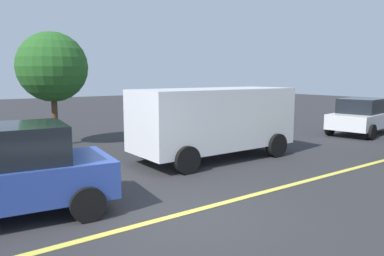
{
  "coord_description": "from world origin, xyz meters",
  "views": [
    {
      "loc": [
        -3.7,
        -5.48,
        2.59
      ],
      "look_at": [
        0.57,
        0.39,
        1.56
      ],
      "focal_mm": 34.4,
      "sensor_mm": 36.0,
      "label": 1
    }
  ],
  "objects": [
    {
      "name": "white_van",
      "position": [
        3.57,
        3.32,
        1.27
      ],
      "size": [
        5.2,
        2.27,
        2.2
      ],
      "color": "white",
      "rests_on": "ground_plane"
    },
    {
      "name": "ground_plane",
      "position": [
        0.0,
        0.0,
        0.0
      ],
      "size": [
        80.0,
        80.0,
        0.0
      ],
      "primitive_type": "plane",
      "color": "#2D2D30"
    },
    {
      "name": "car_blue_near_curb",
      "position": [
        -2.66,
        1.77,
        0.85
      ],
      "size": [
        4.11,
        2.41,
        1.71
      ],
      "color": "#2D479E",
      "rests_on": "ground_plane"
    },
    {
      "name": "lane_marking_centre",
      "position": [
        3.0,
        0.0,
        0.01
      ],
      "size": [
        28.0,
        0.16,
        0.01
      ],
      "primitive_type": "cube",
      "color": "#E0D14C"
    },
    {
      "name": "car_white_mid_road",
      "position": [
        12.01,
        3.26,
        0.8
      ],
      "size": [
        4.11,
        2.46,
        1.6
      ],
      "color": "white",
      "rests_on": "ground_plane"
    },
    {
      "name": "tree_left_verge",
      "position": [
        0.15,
        8.5,
        2.9
      ],
      "size": [
        2.54,
        2.54,
        4.18
      ],
      "color": "#513823",
      "rests_on": "ground_plane"
    }
  ]
}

